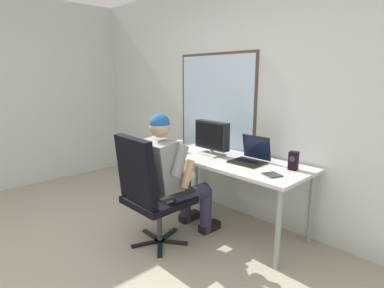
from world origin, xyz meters
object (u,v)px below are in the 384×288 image
Objects in this scene: desk at (229,166)px; crt_monitor at (212,136)px; laptop at (251,155)px; person_seated at (171,174)px; office_chair at (147,187)px; wine_glass at (179,144)px; cd_case at (272,175)px; desk_speaker at (293,161)px.

desk is 3.91× the size of crt_monitor.
laptop reaches higher than desk.
crt_monitor is at bearing 91.27° from person_seated.
office_chair reaches higher than laptop.
cd_case is (1.20, 0.00, -0.08)m from wine_glass.
cd_case is at bearing 40.05° from office_chair.
person_seated is 2.92× the size of crt_monitor.
crt_monitor is 2.41× the size of cd_case.
wine_glass is at bearing -164.51° from laptop.
wine_glass is at bearing -179.80° from cd_case.
wine_glass is (-0.36, 0.70, 0.24)m from office_chair.
desk_speaker is (0.42, 0.06, 0.02)m from laptop.
desk is 9.94× the size of desk_speaker.
office_chair is at bearing -89.82° from crt_monitor.
crt_monitor is at bearing 23.02° from wine_glass.
desk is at bearing -0.51° from crt_monitor.
person_seated reaches higher than laptop.
crt_monitor reaches higher than laptop.
person_seated is 3.92× the size of laptop.
desk_speaker is (0.88, 0.99, 0.24)m from office_chair.
laptop is at bearing -172.45° from desk_speaker.
desk is at bearing 13.97° from wine_glass.
desk_speaker is (0.88, 0.13, -0.12)m from crt_monitor.
crt_monitor reaches higher than cd_case.
cd_case is at bearing -9.88° from crt_monitor.
office_chair is 2.50× the size of crt_monitor.
office_chair is 0.86× the size of person_seated.
person_seated is at bearing -88.73° from crt_monitor.
person_seated is 1.14m from desk_speaker.
desk is at bearing 68.20° from person_seated.
desk is 1.57× the size of office_chair.
wine_glass is at bearing -167.15° from desk_speaker.
desk_speaker is (0.87, 0.71, 0.18)m from person_seated.
office_chair is at bearing -62.98° from wine_glass.
wine_glass is 1.27m from desk_speaker.
person_seated is at bearing -152.57° from cd_case.
wine_glass is at bearing -166.03° from desk.
office_chair reaches higher than desk.
person_seated is 10.06× the size of wine_glass.
wine_glass is at bearing 130.79° from person_seated.
cd_case is at bearing 0.20° from wine_glass.
desk is 0.37m from crt_monitor.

